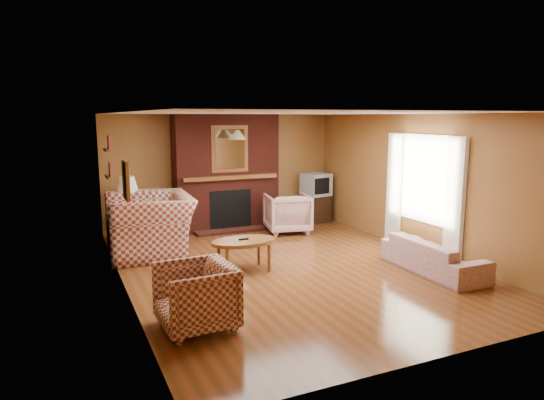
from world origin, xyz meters
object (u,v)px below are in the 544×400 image
coffee_table (244,243)px  table_lamp (127,193)px  fireplace (226,173)px  side_table (129,229)px  crt_tv (316,184)px  tv_stand (316,208)px  plaid_armchair (196,297)px  plaid_loveseat (150,224)px  floral_armchair (287,213)px  floral_sofa (433,256)px

coffee_table → table_lamp: bearing=120.4°
fireplace → side_table: bearing=-165.7°
table_lamp → crt_tv: (4.15, 0.34, -0.13)m
tv_stand → fireplace: bearing=178.5°
plaid_armchair → table_lamp: (-0.15, 4.05, 0.60)m
plaid_armchair → tv_stand: (4.00, 4.40, -0.07)m
plaid_loveseat → plaid_armchair: plaid_loveseat is taller
floral_armchair → coffee_table: size_ratio=0.87×
coffee_table → side_table: size_ratio=1.67×
floral_armchair → tv_stand: size_ratio=1.46×
plaid_loveseat → tv_stand: plaid_loveseat is taller
tv_stand → table_lamp: bearing=-171.5°
tv_stand → floral_armchair: bearing=-143.6°
plaid_armchair → coffee_table: bearing=141.7°
plaid_armchair → crt_tv: 5.96m
coffee_table → tv_stand: (2.78, 2.70, -0.14)m
table_lamp → tv_stand: 4.22m
table_lamp → side_table: bearing=-45.0°
plaid_loveseat → floral_sofa: (3.75, -2.81, -0.26)m
floral_sofa → fireplace: bearing=26.0°
floral_sofa → tv_stand: (0.15, 3.92, 0.04)m
tv_stand → crt_tv: 0.55m
floral_armchair → side_table: floral_armchair is taller
fireplace → floral_sofa: (1.90, -4.11, -0.93)m
side_table → table_lamp: table_lamp is taller
fireplace → coffee_table: 3.06m
plaid_loveseat → crt_tv: size_ratio=2.52×
fireplace → floral_sofa: size_ratio=1.37×
plaid_loveseat → table_lamp: bearing=-158.1°
plaid_loveseat → crt_tv: bearing=109.5°
floral_armchair → tv_stand: floral_armchair is taller
fireplace → tv_stand: size_ratio=4.01×
plaid_armchair → floral_armchair: bearing=139.0°
coffee_table → crt_tv: size_ratio=1.60×
floral_sofa → floral_armchair: bearing=16.4°
plaid_loveseat → plaid_armchair: size_ratio=1.93×
side_table → floral_sofa: bearing=-41.8°
plaid_armchair → floral_sofa: (3.85, 0.47, -0.12)m
fireplace → plaid_armchair: bearing=-113.1°
coffee_table → table_lamp: table_lamp is taller
plaid_armchair → side_table: bearing=179.5°
coffee_table → table_lamp: (-1.37, 2.35, 0.54)m
fireplace → plaid_armchair: size_ratio=2.92×
coffee_table → side_table: bearing=120.4°
coffee_table → floral_sofa: bearing=-25.1°
crt_tv → fireplace: bearing=174.7°
floral_armchair → crt_tv: (1.04, 0.66, 0.45)m
side_table → tv_stand: (4.15, 0.35, -0.00)m
plaid_loveseat → plaid_armchair: 3.29m
floral_armchair → plaid_armchair: bearing=63.1°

